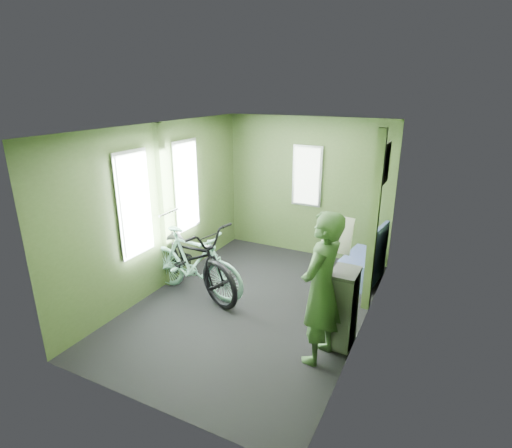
% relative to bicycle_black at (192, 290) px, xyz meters
% --- Properties ---
extents(room, '(4.00, 4.02, 2.31)m').
position_rel_bicycle_black_xyz_m(room, '(0.92, 0.06, 1.44)').
color(room, black).
rests_on(room, ground).
extents(bicycle_black, '(2.16, 1.46, 1.11)m').
position_rel_bicycle_black_xyz_m(bicycle_black, '(0.00, 0.00, 0.00)').
color(bicycle_black, black).
rests_on(bicycle_black, ground).
extents(bicycle_mint, '(1.62, 0.60, 0.98)m').
position_rel_bicycle_black_xyz_m(bicycle_mint, '(0.10, -0.08, 0.00)').
color(bicycle_mint, '#80C3AA').
rests_on(bicycle_mint, ground).
extents(passenger, '(0.48, 0.70, 1.63)m').
position_rel_bicycle_black_xyz_m(passenger, '(2.06, -0.63, 0.82)').
color(passenger, '#385A31').
rests_on(passenger, ground).
extents(waste_box, '(0.26, 0.37, 0.90)m').
position_rel_bicycle_black_xyz_m(waste_box, '(2.22, -0.28, 0.45)').
color(waste_box, gray).
rests_on(waste_box, ground).
extents(bench_seat, '(0.56, 0.86, 0.86)m').
position_rel_bicycle_black_xyz_m(bench_seat, '(2.10, 1.37, 0.25)').
color(bench_seat, navy).
rests_on(bench_seat, ground).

